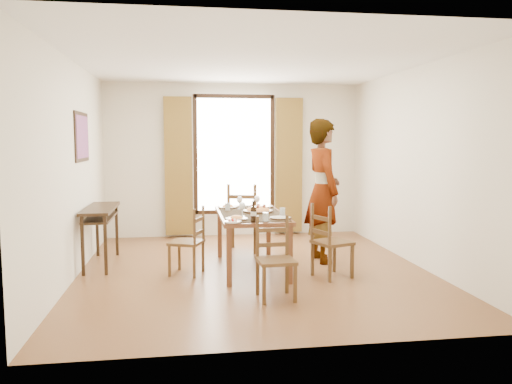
{
  "coord_description": "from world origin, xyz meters",
  "views": [
    {
      "loc": [
        -0.91,
        -6.37,
        1.71
      ],
      "look_at": [
        0.08,
        0.35,
        1.0
      ],
      "focal_mm": 35.0,
      "sensor_mm": 36.0,
      "label": 1
    }
  ],
  "objects": [
    {
      "name": "plate_nw",
      "position": [
        -0.29,
        0.58,
        0.78
      ],
      "size": [
        0.27,
        0.27,
        0.05
      ],
      "primitive_type": null,
      "color": "silver",
      "rests_on": "dining_table"
    },
    {
      "name": "tumbler_a",
      "position": [
        0.33,
        -0.23,
        0.81
      ],
      "size": [
        0.07,
        0.07,
        0.1
      ],
      "primitive_type": "cylinder",
      "color": "silver",
      "rests_on": "dining_table"
    },
    {
      "name": "wine_bottle",
      "position": [
        -0.1,
        -0.67,
        0.88
      ],
      "size": [
        0.07,
        0.07,
        0.25
      ],
      "primitive_type": null,
      "color": "black",
      "rests_on": "dining_table"
    },
    {
      "name": "dining_table",
      "position": [
        -0.03,
        0.06,
        0.68
      ],
      "size": [
        0.84,
        1.61,
        0.76
      ],
      "color": "brown",
      "rests_on": "ground"
    },
    {
      "name": "man",
      "position": [
        1.04,
        0.38,
        1.0
      ],
      "size": [
        0.81,
        0.61,
        2.0
      ],
      "primitive_type": "imported",
      "rotation": [
        0.0,
        0.0,
        1.66
      ],
      "color": "#92959A",
      "rests_on": "ground"
    },
    {
      "name": "plate_se",
      "position": [
        0.27,
        -0.47,
        0.78
      ],
      "size": [
        0.27,
        0.27,
        0.05
      ],
      "primitive_type": null,
      "color": "silver",
      "rests_on": "dining_table"
    },
    {
      "name": "wine_glass_b",
      "position": [
        0.11,
        0.46,
        0.85
      ],
      "size": [
        0.08,
        0.08,
        0.18
      ],
      "primitive_type": null,
      "color": "white",
      "rests_on": "dining_table"
    },
    {
      "name": "pasta_platter",
      "position": [
        0.08,
        0.13,
        0.81
      ],
      "size": [
        0.4,
        0.4,
        0.1
      ],
      "primitive_type": null,
      "color": "#D3441B",
      "rests_on": "dining_table"
    },
    {
      "name": "wine_glass_c",
      "position": [
        -0.14,
        0.43,
        0.85
      ],
      "size": [
        0.08,
        0.08,
        0.18
      ],
      "primitive_type": null,
      "color": "white",
      "rests_on": "dining_table"
    },
    {
      "name": "tumbler_b",
      "position": [
        -0.31,
        0.35,
        0.81
      ],
      "size": [
        0.07,
        0.07,
        0.1
      ],
      "primitive_type": "cylinder",
      "color": "silver",
      "rests_on": "dining_table"
    },
    {
      "name": "plate_sw",
      "position": [
        -0.27,
        -0.46,
        0.78
      ],
      "size": [
        0.27,
        0.27,
        0.05
      ],
      "primitive_type": null,
      "color": "silver",
      "rests_on": "dining_table"
    },
    {
      "name": "chair_east",
      "position": [
        0.89,
        -0.47,
        0.43
      ],
      "size": [
        0.53,
        0.53,
        0.92
      ],
      "rotation": [
        0.0,
        0.0,
        1.95
      ],
      "color": "#54381C",
      "rests_on": "ground"
    },
    {
      "name": "room_shell",
      "position": [
        -0.0,
        0.13,
        1.54
      ],
      "size": [
        4.6,
        5.1,
        2.74
      ],
      "color": "beige",
      "rests_on": "ground"
    },
    {
      "name": "chair_north",
      "position": [
        0.0,
        1.14,
        0.49
      ],
      "size": [
        0.57,
        0.57,
        1.05
      ],
      "rotation": [
        0.0,
        0.0,
        2.89
      ],
      "color": "#54381C",
      "rests_on": "ground"
    },
    {
      "name": "wine_glass_a",
      "position": [
        -0.18,
        -0.25,
        0.85
      ],
      "size": [
        0.08,
        0.08,
        0.18
      ],
      "primitive_type": null,
      "color": "white",
      "rests_on": "dining_table"
    },
    {
      "name": "plate_ne",
      "position": [
        0.23,
        0.58,
        0.78
      ],
      "size": [
        0.27,
        0.27,
        0.05
      ],
      "primitive_type": null,
      "color": "silver",
      "rests_on": "dining_table"
    },
    {
      "name": "ground",
      "position": [
        0.0,
        0.0,
        0.0
      ],
      "size": [
        5.0,
        5.0,
        0.0
      ],
      "primitive_type": "plane",
      "color": "#56331A",
      "rests_on": "ground"
    },
    {
      "name": "tumbler_c",
      "position": [
        0.05,
        -0.62,
        0.81
      ],
      "size": [
        0.07,
        0.07,
        0.1
      ],
      "primitive_type": "cylinder",
      "color": "silver",
      "rests_on": "dining_table"
    },
    {
      "name": "caprese_plate",
      "position": [
        -0.34,
        -0.65,
        0.78
      ],
      "size": [
        0.2,
        0.2,
        0.04
      ],
      "primitive_type": null,
      "color": "silver",
      "rests_on": "dining_table"
    },
    {
      "name": "chair_south",
      "position": [
        0.07,
        -1.18,
        0.41
      ],
      "size": [
        0.41,
        0.41,
        0.88
      ],
      "rotation": [
        0.0,
        0.0,
        0.05
      ],
      "color": "#54381C",
      "rests_on": "ground"
    },
    {
      "name": "console_table",
      "position": [
        -2.03,
        0.6,
        0.68
      ],
      "size": [
        0.38,
        1.2,
        0.8
      ],
      "color": "black",
      "rests_on": "ground"
    },
    {
      "name": "chair_west",
      "position": [
        -0.85,
        -0.07,
        0.4
      ],
      "size": [
        0.5,
        0.5,
        0.87
      ],
      "rotation": [
        0.0,
        0.0,
        -1.95
      ],
      "color": "#54381C",
      "rests_on": "ground"
    }
  ]
}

